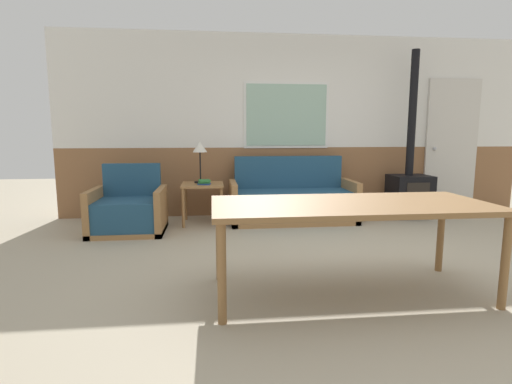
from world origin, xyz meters
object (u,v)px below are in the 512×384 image
object	(u,v)px
table_lamp	(200,150)
armchair	(129,212)
couch	(292,202)
dining_table	(350,210)
side_table	(203,190)
wood_stove	(410,182)

from	to	relation	value
table_lamp	armchair	bearing A→B (deg)	-151.16
couch	dining_table	size ratio (longest dim) A/B	0.83
couch	side_table	world-z (taller)	couch
armchair	dining_table	bearing A→B (deg)	-62.58
couch	side_table	bearing A→B (deg)	179.92
dining_table	wood_stove	size ratio (longest dim) A/B	0.87
side_table	dining_table	bearing A→B (deg)	-65.52
side_table	armchair	bearing A→B (deg)	-156.90
couch	wood_stove	size ratio (longest dim) A/B	0.72
dining_table	wood_stove	world-z (taller)	wood_stove
armchair	dining_table	size ratio (longest dim) A/B	0.42
wood_stove	dining_table	bearing A→B (deg)	-124.93
couch	table_lamp	world-z (taller)	table_lamp
armchair	table_lamp	bearing A→B (deg)	12.50
armchair	table_lamp	xyz separation A→B (m)	(0.90, 0.50, 0.75)
dining_table	couch	bearing A→B (deg)	88.32
couch	armchair	bearing A→B (deg)	-169.80
side_table	couch	bearing A→B (deg)	-0.08
armchair	couch	bearing A→B (deg)	-6.13
table_lamp	side_table	bearing A→B (deg)	-73.91
table_lamp	couch	bearing A→B (deg)	-4.48
side_table	wood_stove	bearing A→B (deg)	1.35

